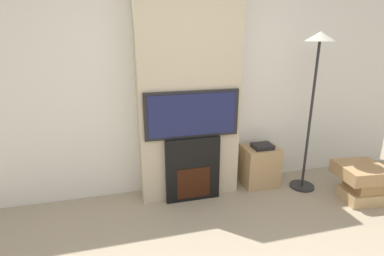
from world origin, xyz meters
The scene contains 7 objects.
wall_back centered at (0.00, 2.03, 1.35)m, with size 6.00×0.06×2.70m.
chimney_breast centered at (0.00, 1.84, 1.35)m, with size 1.11×0.31×2.70m.
fireplace centered at (0.00, 1.69, 0.37)m, with size 0.61×0.15×0.75m.
television centered at (0.00, 1.68, 1.00)m, with size 1.03×0.07×0.51m.
floor_lamp centered at (1.38, 1.58, 1.41)m, with size 0.32×0.32×1.84m.
box_stack centered at (1.84, 1.16, 0.23)m, with size 0.54×0.51×0.41m.
media_stand centered at (0.90, 1.79, 0.26)m, with size 0.43×0.35×0.55m.
Camera 1 is at (-0.79, -1.28, 1.82)m, focal length 28.00 mm.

